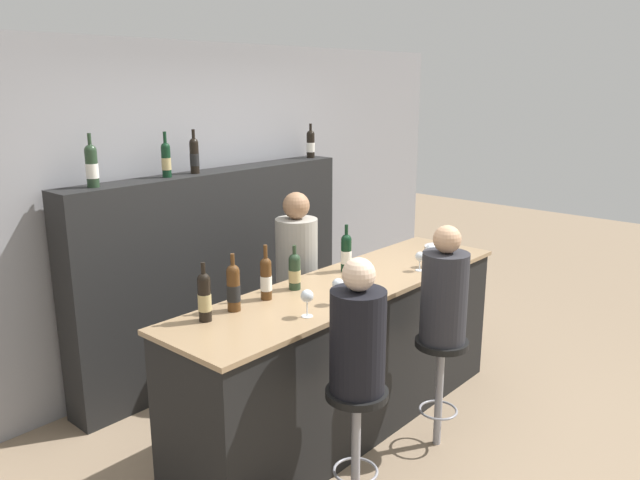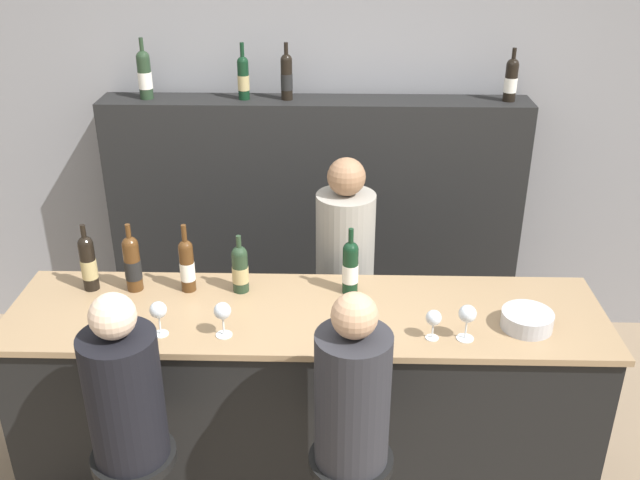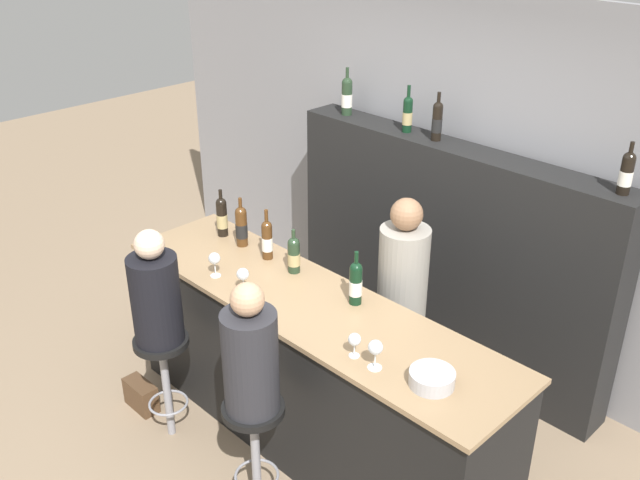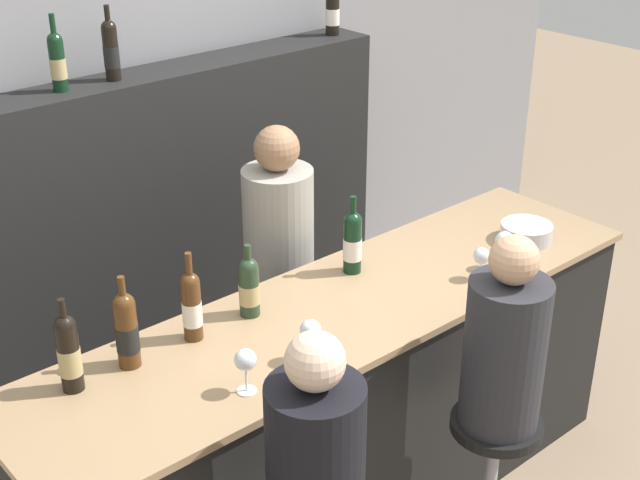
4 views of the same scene
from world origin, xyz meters
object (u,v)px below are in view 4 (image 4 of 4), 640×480
(wine_bottle_counter_0, at_px, (69,352))
(wine_bottle_backbar_2, at_px, (111,49))
(wine_bottle_counter_2, at_px, (192,305))
(wine_bottle_counter_4, at_px, (352,241))
(guest_seated_left, at_px, (315,455))
(wine_glass_1, at_px, (311,332))
(wine_glass_3, at_px, (504,242))
(wine_bottle_backbar_3, at_px, (332,11))
(metal_bowl, at_px, (526,232))
(wine_bottle_counter_1, at_px, (126,329))
(bar_stool_right, at_px, (493,457))
(bartender, at_px, (280,297))
(wine_bottle_counter_3, at_px, (249,286))
(wine_glass_2, at_px, (482,257))
(wine_bottle_backbar_1, at_px, (57,61))
(guest_seated_right, at_px, (505,346))
(wine_glass_0, at_px, (245,361))

(wine_bottle_counter_0, height_order, wine_bottle_backbar_2, wine_bottle_backbar_2)
(wine_bottle_counter_2, distance_m, wine_bottle_backbar_2, 1.38)
(wine_bottle_counter_2, height_order, wine_bottle_counter_4, wine_bottle_counter_2)
(guest_seated_left, bearing_deg, wine_bottle_counter_4, 42.09)
(wine_glass_1, height_order, guest_seated_left, guest_seated_left)
(wine_glass_3, bearing_deg, wine_bottle_counter_0, 167.49)
(wine_bottle_backbar_3, height_order, metal_bowl, wine_bottle_backbar_3)
(wine_bottle_counter_1, bearing_deg, wine_bottle_backbar_3, 30.99)
(wine_glass_3, xyz_separation_m, bar_stool_right, (-0.48, -0.40, -0.58))
(wine_bottle_backbar_3, height_order, bartender, wine_bottle_backbar_3)
(wine_bottle_backbar_3, height_order, wine_glass_1, wine_bottle_backbar_3)
(bartender, bearing_deg, wine_bottle_backbar_2, 115.79)
(wine_bottle_counter_1, bearing_deg, wine_bottle_counter_0, 180.00)
(wine_bottle_counter_1, height_order, wine_bottle_counter_4, wine_bottle_counter_1)
(wine_bottle_counter_3, xyz_separation_m, wine_glass_2, (0.86, -0.38, -0.02))
(wine_bottle_backbar_1, xyz_separation_m, bartender, (0.59, -0.71, -1.05))
(wine_bottle_counter_3, bearing_deg, guest_seated_right, -56.45)
(wine_bottle_backbar_1, xyz_separation_m, guest_seated_right, (0.62, -1.95, -0.71))
(wine_bottle_counter_2, relative_size, bartender, 0.22)
(wine_bottle_counter_0, height_order, wine_glass_0, wine_bottle_counter_0)
(wine_bottle_counter_2, xyz_separation_m, wine_glass_2, (1.11, -0.38, -0.04))
(wine_glass_0, bearing_deg, guest_seated_right, -26.11)
(metal_bowl, relative_size, guest_seated_left, 0.31)
(wine_bottle_backbar_1, relative_size, wine_bottle_backbar_2, 1.00)
(wine_bottle_counter_4, bearing_deg, bar_stool_right, -89.93)
(wine_glass_0, relative_size, wine_glass_2, 1.17)
(wine_bottle_counter_3, bearing_deg, wine_bottle_counter_4, -0.00)
(wine_glass_2, height_order, guest_seated_right, guest_seated_right)
(wine_bottle_counter_3, distance_m, guest_seated_right, 0.94)
(guest_seated_right, bearing_deg, bar_stool_right, 180.00)
(wine_bottle_counter_2, height_order, wine_glass_2, wine_bottle_counter_2)
(wine_bottle_counter_2, height_order, metal_bowl, wine_bottle_counter_2)
(guest_seated_left, bearing_deg, wine_bottle_backbar_2, 75.64)
(wine_bottle_counter_0, xyz_separation_m, guest_seated_right, (1.23, -0.78, -0.12))
(wine_bottle_counter_4, height_order, guest_seated_right, guest_seated_right)
(wine_bottle_counter_4, xyz_separation_m, guest_seated_left, (-0.86, -0.78, -0.12))
(wine_glass_3, bearing_deg, guest_seated_right, -140.42)
(wine_bottle_counter_4, relative_size, wine_bottle_backbar_2, 1.01)
(metal_bowl, xyz_separation_m, guest_seated_left, (-1.63, -0.49, -0.02))
(wine_glass_1, bearing_deg, wine_glass_0, 180.00)
(wine_bottle_counter_3, xyz_separation_m, guest_seated_left, (-0.35, -0.78, -0.10))
(wine_bottle_backbar_3, xyz_separation_m, guest_seated_right, (-0.92, -1.95, -0.71))
(wine_bottle_backbar_3, bearing_deg, bartender, -142.88)
(wine_bottle_counter_0, height_order, wine_bottle_counter_1, wine_bottle_counter_1)
(wine_bottle_counter_3, relative_size, wine_glass_0, 1.81)
(metal_bowl, height_order, guest_seated_left, guest_seated_left)
(wine_bottle_backbar_2, bearing_deg, guest_seated_right, -79.39)
(wine_bottle_counter_3, relative_size, wine_bottle_backbar_2, 0.88)
(wine_bottle_counter_2, xyz_separation_m, bar_stool_right, (0.77, -0.78, -0.60))
(metal_bowl, bearing_deg, wine_glass_0, -176.56)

